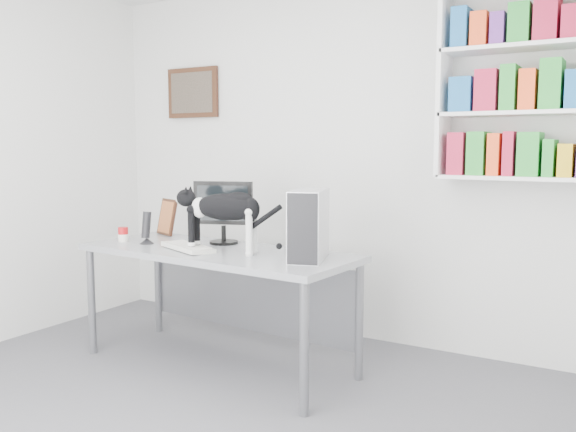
{
  "coord_description": "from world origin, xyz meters",
  "views": [
    {
      "loc": [
        2.07,
        -2.17,
        1.45
      ],
      "look_at": [
        -0.1,
        1.53,
        0.95
      ],
      "focal_mm": 38.0,
      "sensor_mm": 36.0,
      "label": 1
    }
  ],
  "objects_px": {
    "keyboard": "(188,247)",
    "cat": "(224,222)",
    "monitor": "(223,212)",
    "soup_can": "(123,234)",
    "pc_tower": "(309,225)",
    "speaker": "(146,227)",
    "leaning_print": "(167,216)",
    "desk": "(217,308)",
    "bookshelf": "(525,80)"
  },
  "relations": [
    {
      "from": "bookshelf",
      "to": "desk",
      "type": "distance_m",
      "value": 2.41
    },
    {
      "from": "desk",
      "to": "leaning_print",
      "type": "height_order",
      "value": "leaning_print"
    },
    {
      "from": "cat",
      "to": "soup_can",
      "type": "bearing_deg",
      "value": 167.43
    },
    {
      "from": "leaning_print",
      "to": "desk",
      "type": "bearing_deg",
      "value": -2.85
    },
    {
      "from": "desk",
      "to": "cat",
      "type": "distance_m",
      "value": 0.61
    },
    {
      "from": "cat",
      "to": "speaker",
      "type": "bearing_deg",
      "value": 166.11
    },
    {
      "from": "leaning_print",
      "to": "keyboard",
      "type": "bearing_deg",
      "value": -15.75
    },
    {
      "from": "desk",
      "to": "speaker",
      "type": "xyz_separation_m",
      "value": [
        -0.55,
        -0.06,
        0.51
      ]
    },
    {
      "from": "bookshelf",
      "to": "pc_tower",
      "type": "xyz_separation_m",
      "value": [
        -1.03,
        -0.89,
        -0.86
      ]
    },
    {
      "from": "bookshelf",
      "to": "speaker",
      "type": "height_order",
      "value": "bookshelf"
    },
    {
      "from": "monitor",
      "to": "pc_tower",
      "type": "distance_m",
      "value": 0.81
    },
    {
      "from": "bookshelf",
      "to": "desk",
      "type": "xyz_separation_m",
      "value": [
        -1.71,
        -0.89,
        -1.46
      ]
    },
    {
      "from": "monitor",
      "to": "cat",
      "type": "distance_m",
      "value": 0.38
    },
    {
      "from": "pc_tower",
      "to": "speaker",
      "type": "bearing_deg",
      "value": 164.65
    },
    {
      "from": "cat",
      "to": "keyboard",
      "type": "bearing_deg",
      "value": 172.25
    },
    {
      "from": "desk",
      "to": "pc_tower",
      "type": "xyz_separation_m",
      "value": [
        0.68,
        0.0,
        0.6
      ]
    },
    {
      "from": "leaning_print",
      "to": "soup_can",
      "type": "xyz_separation_m",
      "value": [
        -0.04,
        -0.41,
        -0.09
      ]
    },
    {
      "from": "bookshelf",
      "to": "monitor",
      "type": "distance_m",
      "value": 2.11
    },
    {
      "from": "pc_tower",
      "to": "monitor",
      "type": "bearing_deg",
      "value": 146.53
    },
    {
      "from": "monitor",
      "to": "cat",
      "type": "xyz_separation_m",
      "value": [
        0.23,
        -0.31,
        -0.02
      ]
    },
    {
      "from": "speaker",
      "to": "monitor",
      "type": "bearing_deg",
      "value": 30.46
    },
    {
      "from": "monitor",
      "to": "soup_can",
      "type": "relative_size",
      "value": 4.32
    },
    {
      "from": "desk",
      "to": "pc_tower",
      "type": "height_order",
      "value": "pc_tower"
    },
    {
      "from": "monitor",
      "to": "keyboard",
      "type": "distance_m",
      "value": 0.38
    },
    {
      "from": "bookshelf",
      "to": "keyboard",
      "type": "height_order",
      "value": "bookshelf"
    },
    {
      "from": "bookshelf",
      "to": "monitor",
      "type": "bearing_deg",
      "value": -159.51
    },
    {
      "from": "desk",
      "to": "cat",
      "type": "xyz_separation_m",
      "value": [
        0.13,
        -0.09,
        0.59
      ]
    },
    {
      "from": "bookshelf",
      "to": "pc_tower",
      "type": "bearing_deg",
      "value": -139.14
    },
    {
      "from": "keyboard",
      "to": "soup_can",
      "type": "bearing_deg",
      "value": -160.13
    },
    {
      "from": "bookshelf",
      "to": "soup_can",
      "type": "bearing_deg",
      "value": -158.74
    },
    {
      "from": "bookshelf",
      "to": "desk",
      "type": "bearing_deg",
      "value": -152.45
    },
    {
      "from": "keyboard",
      "to": "leaning_print",
      "type": "height_order",
      "value": "leaning_print"
    },
    {
      "from": "desk",
      "to": "monitor",
      "type": "xyz_separation_m",
      "value": [
        -0.1,
        0.22,
        0.61
      ]
    },
    {
      "from": "pc_tower",
      "to": "cat",
      "type": "xyz_separation_m",
      "value": [
        -0.55,
        -0.09,
        -0.01
      ]
    },
    {
      "from": "keyboard",
      "to": "cat",
      "type": "xyz_separation_m",
      "value": [
        0.28,
        0.02,
        0.18
      ]
    },
    {
      "from": "keyboard",
      "to": "soup_can",
      "type": "relative_size",
      "value": 4.39
    },
    {
      "from": "keyboard",
      "to": "speaker",
      "type": "bearing_deg",
      "value": -163.54
    },
    {
      "from": "desk",
      "to": "keyboard",
      "type": "xyz_separation_m",
      "value": [
        -0.15,
        -0.11,
        0.41
      ]
    },
    {
      "from": "monitor",
      "to": "leaning_print",
      "type": "relative_size",
      "value": 1.56
    },
    {
      "from": "soup_can",
      "to": "cat",
      "type": "xyz_separation_m",
      "value": [
        0.89,
        -0.02,
        0.15
      ]
    },
    {
      "from": "desk",
      "to": "keyboard",
      "type": "relative_size",
      "value": 4.21
    },
    {
      "from": "desk",
      "to": "soup_can",
      "type": "distance_m",
      "value": 0.88
    },
    {
      "from": "bookshelf",
      "to": "cat",
      "type": "distance_m",
      "value": 2.05
    },
    {
      "from": "pc_tower",
      "to": "leaning_print",
      "type": "height_order",
      "value": "pc_tower"
    },
    {
      "from": "speaker",
      "to": "keyboard",
      "type": "bearing_deg",
      "value": -7.68
    },
    {
      "from": "speaker",
      "to": "bookshelf",
      "type": "bearing_deg",
      "value": 22.01
    },
    {
      "from": "soup_can",
      "to": "leaning_print",
      "type": "bearing_deg",
      "value": 83.97
    },
    {
      "from": "speaker",
      "to": "soup_can",
      "type": "xyz_separation_m",
      "value": [
        -0.21,
        -0.01,
        -0.07
      ]
    },
    {
      "from": "leaning_print",
      "to": "cat",
      "type": "height_order",
      "value": "cat"
    },
    {
      "from": "leaning_print",
      "to": "pc_tower",
      "type": "bearing_deg",
      "value": 8.95
    }
  ]
}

